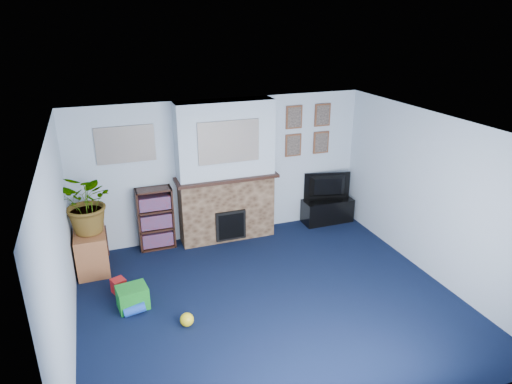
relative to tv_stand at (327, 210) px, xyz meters
name	(u,v)px	position (x,y,z in m)	size (l,w,h in m)	color
floor	(270,301)	(-1.95, -2.03, -0.22)	(5.00, 4.50, 0.01)	black
ceiling	(273,129)	(-1.95, -2.03, 2.17)	(5.00, 4.50, 0.01)	white
wall_back	(223,169)	(-1.95, 0.22, 0.97)	(5.00, 0.04, 2.40)	silver
wall_front	(371,329)	(-1.95, -4.28, 0.97)	(5.00, 0.04, 2.40)	silver
wall_left	(60,255)	(-4.45, -2.03, 0.97)	(0.04, 4.50, 2.40)	silver
wall_right	(432,197)	(0.55, -2.03, 0.97)	(0.04, 4.50, 2.40)	silver
chimney_breast	(226,173)	(-1.95, 0.02, 0.96)	(1.72, 0.50, 2.40)	brown
collage_main	(229,142)	(-1.95, -0.19, 1.56)	(1.00, 0.03, 0.68)	gray
collage_left	(125,145)	(-3.50, 0.21, 1.55)	(0.90, 0.03, 0.58)	gray
portrait_tl	(294,117)	(-0.65, 0.20, 1.77)	(0.30, 0.03, 0.40)	brown
portrait_tr	(322,115)	(-0.10, 0.20, 1.77)	(0.30, 0.03, 0.40)	brown
portrait_bl	(293,145)	(-0.65, 0.20, 1.27)	(0.30, 0.03, 0.40)	brown
portrait_br	(321,142)	(-0.10, 0.20, 1.27)	(0.30, 0.03, 0.40)	brown
tv_stand	(327,210)	(0.00, 0.00, 0.00)	(0.93, 0.39, 0.44)	black
television	(328,187)	(0.00, 0.02, 0.47)	(0.87, 0.11, 0.50)	black
bookshelf	(156,220)	(-3.16, 0.08, 0.28)	(0.58, 0.28, 1.05)	black
sideboard	(91,248)	(-4.19, -0.28, 0.12)	(0.45, 0.82, 0.64)	#A45C34
potted_plant	(88,202)	(-4.14, -0.33, 0.88)	(0.85, 0.74, 0.95)	#26661E
mantel_clock	(221,173)	(-2.04, -0.03, 1.00)	(0.10, 0.06, 0.14)	gold
mantel_candle	(247,169)	(-1.59, -0.03, 1.01)	(0.05, 0.05, 0.18)	#B2BFC6
mantel_teddy	(196,176)	(-2.46, -0.03, 0.99)	(0.13, 0.13, 0.13)	gray
mantel_can	(263,169)	(-1.30, -0.03, 0.99)	(0.07, 0.07, 0.13)	red
green_crate	(133,298)	(-3.72, -1.53, -0.08)	(0.39, 0.31, 0.31)	#198C26
toy_ball	(187,319)	(-3.13, -2.16, -0.13)	(0.18, 0.18, 0.18)	yellow
toy_block	(119,286)	(-3.88, -1.11, -0.11)	(0.17, 0.17, 0.21)	red
toy_tube	(135,309)	(-3.72, -1.69, -0.15)	(0.13, 0.13, 0.28)	blue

